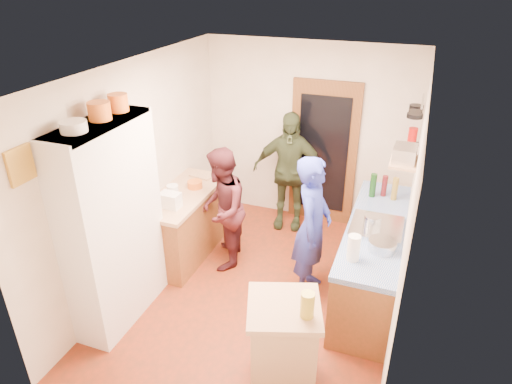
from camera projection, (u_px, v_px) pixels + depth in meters
The scene contains 44 objects.
floor at pixel (260, 293), 5.40m from camera, with size 3.00×4.00×0.02m, color maroon.
ceiling at pixel (261, 69), 4.22m from camera, with size 3.00×4.00×0.02m, color silver.
wall_back at pixel (308, 134), 6.49m from camera, with size 3.00×0.02×2.60m, color silver.
wall_front at pixel (162, 320), 3.13m from camera, with size 3.00×0.02×2.60m, color silver.
wall_left at pixel (138, 174), 5.28m from camera, with size 0.02×4.00×2.60m, color silver.
wall_right at pixel (409, 220), 4.35m from camera, with size 0.02×4.00×2.60m, color silver.
door_frame at pixel (323, 154), 6.50m from camera, with size 0.95×0.06×2.10m, color brown.
door_glass at pixel (323, 155), 6.47m from camera, with size 0.70×0.02×1.70m, color black.
hutch_body at pixel (113, 226), 4.63m from camera, with size 0.40×1.20×2.20m, color white.
hutch_top_shelf at pixel (97, 124), 4.14m from camera, with size 0.40×1.14×0.04m, color white.
plate_stack at pixel (73, 127), 3.87m from camera, with size 0.23×0.23×0.10m, color white.
orange_pot_a at pixel (99, 111), 4.15m from camera, with size 0.21×0.21×0.17m, color orange.
orange_pot_b at pixel (118, 103), 4.39m from camera, with size 0.19×0.19×0.17m, color orange.
left_counter_base at pixel (185, 225), 5.95m from camera, with size 0.60×1.40×0.85m, color brown.
left_counter_top at pixel (183, 194), 5.75m from camera, with size 0.64×1.44×0.05m, color tan.
toaster at pixel (170, 200), 5.36m from camera, with size 0.24×0.16×0.18m, color white.
kettle at pixel (173, 191), 5.60m from camera, with size 0.14×0.14×0.16m, color white.
orange_bowl at pixel (195, 184), 5.85m from camera, with size 0.19×0.19×0.09m, color orange.
chopping_board at pixel (203, 175), 6.18m from camera, with size 0.30×0.22×0.03m, color tan.
right_counter_base at pixel (372, 260), 5.26m from camera, with size 0.60×2.20×0.84m, color brown.
right_counter_top at pixel (377, 227), 5.05m from camera, with size 0.62×2.22×0.06m, color #0B40AA.
hob at pixel (377, 226), 4.97m from camera, with size 0.55×0.58×0.04m, color silver.
pot_on_hob at pixel (373, 221), 4.92m from camera, with size 0.18×0.18×0.12m, color silver.
bottle_a at pixel (373, 185), 5.58m from camera, with size 0.08×0.08×0.30m, color #143F14.
bottle_b at pixel (384, 186), 5.61m from camera, with size 0.07×0.07×0.27m, color #591419.
bottle_c at pixel (395, 189), 5.51m from camera, with size 0.07×0.07×0.29m, color olive.
paper_towel at pixel (354, 248), 4.39m from camera, with size 0.12×0.12×0.27m, color white.
mixing_bowl at pixel (382, 245), 4.57m from camera, with size 0.28×0.28×0.11m, color silver.
island_base at pixel (283, 347), 4.06m from camera, with size 0.55×0.55×0.86m, color tan.
island_top at pixel (284, 308), 3.85m from camera, with size 0.62×0.62×0.05m, color tan.
cutting_board at pixel (278, 303), 3.89m from camera, with size 0.35×0.28×0.02m, color white.
oil_jar at pixel (307, 305), 3.68m from camera, with size 0.12×0.12×0.23m, color #AD9E2D.
pan_rail at pixel (423, 101), 5.30m from camera, with size 0.02×0.02×0.65m, color silver.
pan_hang_a at pixel (415, 116), 5.23m from camera, with size 0.18×0.18×0.05m, color black.
pan_hang_b at pixel (415, 112), 5.41m from camera, with size 0.16×0.16×0.05m, color black.
pan_hang_c at pixel (416, 107), 5.57m from camera, with size 0.17×0.17×0.05m, color black.
wall_shelf at pixel (403, 162), 4.58m from camera, with size 0.26×0.42×0.03m, color tan.
radio at pixel (405, 153), 4.54m from camera, with size 0.22×0.30×0.15m, color silver.
ext_bracket at pixel (416, 145), 5.71m from camera, with size 0.06×0.10×0.04m, color black.
fire_extinguisher at pixel (412, 140), 5.71m from camera, with size 0.11×0.11×0.32m, color red.
picture_frame at pixel (20, 165), 3.63m from camera, with size 0.03×0.25×0.30m, color gold.
person_hob at pixel (314, 229), 5.06m from camera, with size 0.62×0.41×1.70m, color #2B37A5.
person_left at pixel (224, 208), 5.62m from camera, with size 0.76×0.59×1.57m, color #43191E.
person_back at pixel (289, 171), 6.40m from camera, with size 1.01×0.42×1.73m, color #303B22.
Camera 1 is at (1.43, -4.03, 3.50)m, focal length 32.00 mm.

